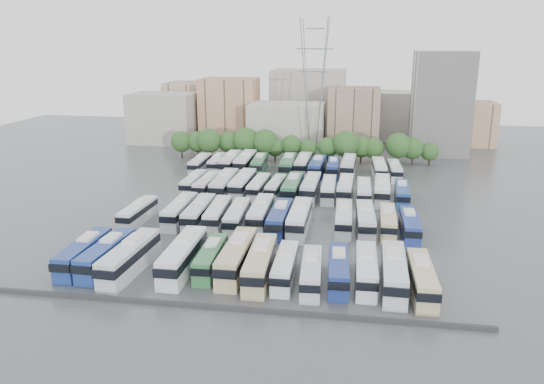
% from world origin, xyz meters
% --- Properties ---
extents(ground, '(220.00, 220.00, 0.00)m').
position_xyz_m(ground, '(0.00, 0.00, 0.00)').
color(ground, '#424447').
rests_on(ground, ground).
extents(parapet, '(56.00, 0.50, 0.50)m').
position_xyz_m(parapet, '(0.00, -33.00, 0.25)').
color(parapet, '#2D2D30').
rests_on(parapet, ground).
extents(tree_line, '(65.35, 7.60, 8.09)m').
position_xyz_m(tree_line, '(-1.63, 42.03, 4.30)').
color(tree_line, black).
rests_on(tree_line, ground).
extents(city_buildings, '(102.00, 35.00, 20.00)m').
position_xyz_m(city_buildings, '(-7.46, 71.86, 7.87)').
color(city_buildings, '#9E998E').
rests_on(city_buildings, ground).
extents(apartment_tower, '(14.00, 14.00, 26.00)m').
position_xyz_m(apartment_tower, '(34.00, 58.00, 13.00)').
color(apartment_tower, silver).
rests_on(apartment_tower, ground).
extents(electricity_pylon, '(9.00, 6.91, 33.83)m').
position_xyz_m(electricity_pylon, '(2.00, 50.00, 18.66)').
color(electricity_pylon, slate).
rests_on(electricity_pylon, ground).
extents(bus_r0_s0, '(2.76, 12.08, 3.78)m').
position_xyz_m(bus_r0_s0, '(-21.47, -24.42, 1.86)').
color(bus_r0_s0, navy).
rests_on(bus_r0_s0, ground).
extents(bus_r0_s1, '(3.11, 12.31, 3.84)m').
position_xyz_m(bus_r0_s1, '(-18.31, -24.46, 1.88)').
color(bus_r0_s1, navy).
rests_on(bus_r0_s1, ground).
extents(bus_r0_s2, '(3.47, 13.33, 4.15)m').
position_xyz_m(bus_r0_s2, '(-14.82, -25.17, 2.04)').
color(bus_r0_s2, silver).
rests_on(bus_r0_s2, ground).
extents(bus_r0_s4, '(3.18, 13.53, 4.23)m').
position_xyz_m(bus_r0_s4, '(-8.29, -23.72, 2.08)').
color(bus_r0_s4, silver).
rests_on(bus_r0_s4, ground).
extents(bus_r0_s5, '(2.84, 11.11, 3.46)m').
position_xyz_m(bus_r0_s5, '(-4.81, -23.00, 1.70)').
color(bus_r0_s5, '#317340').
rests_on(bus_r0_s5, ground).
extents(bus_r0_s6, '(2.93, 13.31, 4.17)m').
position_xyz_m(bus_r0_s6, '(-1.43, -22.82, 2.05)').
color(bus_r0_s6, '#C3B486').
rests_on(bus_r0_s6, ground).
extents(bus_r0_s7, '(3.30, 13.04, 4.06)m').
position_xyz_m(bus_r0_s7, '(1.86, -24.37, 1.99)').
color(bus_r0_s7, '#C0B584').
rests_on(bus_r0_s7, ground).
extents(bus_r0_s8, '(2.54, 11.03, 3.45)m').
position_xyz_m(bus_r0_s8, '(4.97, -24.20, 1.69)').
color(bus_r0_s8, silver).
rests_on(bus_r0_s8, ground).
extents(bus_r0_s9, '(2.95, 11.10, 3.45)m').
position_xyz_m(bus_r0_s9, '(8.29, -25.27, 1.69)').
color(bus_r0_s9, silver).
rests_on(bus_r0_s9, ground).
extents(bus_r0_s10, '(2.94, 11.36, 3.53)m').
position_xyz_m(bus_r0_s10, '(11.49, -24.03, 1.74)').
color(bus_r0_s10, navy).
rests_on(bus_r0_s10, ground).
extents(bus_r0_s11, '(2.64, 11.73, 3.67)m').
position_xyz_m(bus_r0_s11, '(14.82, -23.62, 1.80)').
color(bus_r0_s11, silver).
rests_on(bus_r0_s11, ground).
extents(bus_r0_s12, '(3.09, 12.91, 4.03)m').
position_xyz_m(bus_r0_s12, '(18.05, -24.33, 1.98)').
color(bus_r0_s12, silver).
rests_on(bus_r0_s12, ground).
extents(bus_r0_s13, '(2.79, 11.89, 3.72)m').
position_xyz_m(bus_r0_s13, '(21.19, -25.26, 1.82)').
color(bus_r0_s13, '#CCBD8C').
rests_on(bus_r0_s13, ground).
extents(bus_r1_s0, '(2.78, 11.03, 3.44)m').
position_xyz_m(bus_r1_s0, '(-21.48, -6.77, 1.69)').
color(bus_r1_s0, silver).
rests_on(bus_r1_s0, ground).
extents(bus_r1_s2, '(2.80, 12.16, 3.81)m').
position_xyz_m(bus_r1_s2, '(-14.87, -5.36, 1.87)').
color(bus_r1_s2, silver).
rests_on(bus_r1_s2, ground).
extents(bus_r1_s3, '(2.95, 12.39, 3.87)m').
position_xyz_m(bus_r1_s3, '(-11.49, -5.94, 1.90)').
color(bus_r1_s3, silver).
rests_on(bus_r1_s3, ground).
extents(bus_r1_s4, '(3.14, 11.81, 3.67)m').
position_xyz_m(bus_r1_s4, '(-8.43, -5.76, 1.80)').
color(bus_r1_s4, silver).
rests_on(bus_r1_s4, ground).
extents(bus_r1_s5, '(3.11, 12.02, 3.74)m').
position_xyz_m(bus_r1_s5, '(-5.02, -6.72, 1.84)').
color(bus_r1_s5, silver).
rests_on(bus_r1_s5, ground).
extents(bus_r1_s6, '(2.96, 12.50, 3.91)m').
position_xyz_m(bus_r1_s6, '(-1.62, -4.72, 1.92)').
color(bus_r1_s6, silver).
rests_on(bus_r1_s6, ground).
extents(bus_r1_s7, '(2.70, 12.28, 3.85)m').
position_xyz_m(bus_r1_s7, '(1.72, -6.54, 1.89)').
color(bus_r1_s7, navy).
rests_on(bus_r1_s7, ground).
extents(bus_r1_s8, '(2.90, 12.94, 4.05)m').
position_xyz_m(bus_r1_s8, '(4.81, -6.46, 1.99)').
color(bus_r1_s8, silver).
rests_on(bus_r1_s8, ground).
extents(bus_r1_s10, '(2.69, 11.69, 3.66)m').
position_xyz_m(bus_r1_s10, '(11.57, -4.82, 1.80)').
color(bus_r1_s10, silver).
rests_on(bus_r1_s10, ground).
extents(bus_r1_s11, '(3.07, 12.28, 3.83)m').
position_xyz_m(bus_r1_s11, '(14.89, -5.29, 1.88)').
color(bus_r1_s11, silver).
rests_on(bus_r1_s11, ground).
extents(bus_r1_s12, '(2.68, 11.23, 3.51)m').
position_xyz_m(bus_r1_s12, '(18.29, -5.09, 1.72)').
color(bus_r1_s12, '#C7BA88').
rests_on(bus_r1_s12, ground).
extents(bus_r1_s13, '(2.53, 11.29, 3.54)m').
position_xyz_m(bus_r1_s13, '(21.46, -6.16, 1.74)').
color(bus_r1_s13, navy).
rests_on(bus_r1_s13, ground).
extents(bus_r2_s1, '(2.54, 11.25, 3.52)m').
position_xyz_m(bus_r2_s1, '(-18.01, 12.52, 1.73)').
color(bus_r2_s1, silver).
rests_on(bus_r2_s1, ground).
extents(bus_r2_s2, '(3.07, 11.91, 3.71)m').
position_xyz_m(bus_r2_s2, '(-14.81, 11.24, 1.82)').
color(bus_r2_s2, silver).
rests_on(bus_r2_s2, ground).
extents(bus_r2_s3, '(3.11, 13.47, 4.21)m').
position_xyz_m(bus_r2_s3, '(-11.53, 11.01, 2.07)').
color(bus_r2_s3, silver).
rests_on(bus_r2_s3, ground).
extents(bus_r2_s4, '(3.07, 13.06, 4.08)m').
position_xyz_m(bus_r2_s4, '(-8.22, 12.19, 2.00)').
color(bus_r2_s4, silver).
rests_on(bus_r2_s4, ground).
extents(bus_r2_s5, '(2.86, 11.37, 3.54)m').
position_xyz_m(bus_r2_s5, '(-4.97, 11.61, 1.74)').
color(bus_r2_s5, silver).
rests_on(bus_r2_s5, ground).
extents(bus_r2_s6, '(2.91, 10.93, 3.40)m').
position_xyz_m(bus_r2_s6, '(-1.69, 12.07, 1.67)').
color(bus_r2_s6, silver).
rests_on(bus_r2_s6, ground).
extents(bus_r2_s7, '(2.97, 12.87, 4.03)m').
position_xyz_m(bus_r2_s7, '(1.59, 11.05, 1.98)').
color(bus_r2_s7, '#2E6D42').
rests_on(bus_r2_s7, ground).
extents(bus_r2_s8, '(3.06, 12.68, 3.96)m').
position_xyz_m(bus_r2_s8, '(4.94, 11.95, 1.94)').
color(bus_r2_s8, silver).
rests_on(bus_r2_s8, ground).
extents(bus_r2_s9, '(2.67, 11.61, 3.63)m').
position_xyz_m(bus_r2_s9, '(8.28, 11.83, 1.78)').
color(bus_r2_s9, silver).
rests_on(bus_r2_s9, ground).
extents(bus_r2_s10, '(3.05, 12.25, 3.82)m').
position_xyz_m(bus_r2_s10, '(11.39, 12.43, 1.87)').
color(bus_r2_s10, silver).
rests_on(bus_r2_s10, ground).
extents(bus_r2_s11, '(2.54, 11.59, 3.64)m').
position_xyz_m(bus_r2_s11, '(14.75, 11.02, 1.79)').
color(bus_r2_s11, silver).
rests_on(bus_r2_s11, ground).
extents(bus_r2_s12, '(3.34, 12.89, 4.01)m').
position_xyz_m(bus_r2_s12, '(18.09, 12.27, 1.97)').
color(bus_r2_s12, white).
rests_on(bus_r2_s12, ground).
extents(bus_r2_s13, '(2.85, 11.30, 3.52)m').
position_xyz_m(bus_r2_s13, '(21.61, 11.18, 1.73)').
color(bus_r2_s13, navy).
rests_on(bus_r2_s13, ground).
extents(bus_r3_s0, '(2.63, 11.46, 3.59)m').
position_xyz_m(bus_r3_s0, '(-21.59, 28.58, 1.76)').
color(bus_r3_s0, silver).
rests_on(bus_r3_s0, ground).
extents(bus_r3_s1, '(2.78, 10.87, 3.38)m').
position_xyz_m(bus_r3_s1, '(-18.17, 30.59, 1.66)').
color(bus_r3_s1, silver).
rests_on(bus_r3_s1, ground).
extents(bus_r3_s2, '(2.93, 13.14, 4.12)m').
position_xyz_m(bus_r3_s2, '(-14.85, 30.01, 2.02)').
color(bus_r3_s2, silver).
rests_on(bus_r3_s2, ground).
extents(bus_r3_s3, '(2.94, 13.34, 4.18)m').
position_xyz_m(bus_r3_s3, '(-11.57, 30.75, 2.05)').
color(bus_r3_s3, white).
rests_on(bus_r3_s3, ground).
extents(bus_r3_s4, '(3.19, 12.14, 3.78)m').
position_xyz_m(bus_r3_s4, '(-8.22, 29.95, 1.85)').
color(bus_r3_s4, '#307144').
rests_on(bus_r3_s4, ground).
extents(bus_r3_s6, '(3.22, 13.04, 4.07)m').
position_xyz_m(bus_r3_s6, '(-1.63, 29.44, 2.00)').
color(bus_r3_s6, '#2C683E').
rests_on(bus_r3_s6, ground).
extents(bus_r3_s7, '(3.00, 12.56, 3.92)m').
position_xyz_m(bus_r3_s7, '(1.51, 31.27, 1.93)').
color(bus_r3_s7, silver).
rests_on(bus_r3_s7, ground).
extents(bus_r3_s8, '(3.28, 12.49, 3.88)m').
position_xyz_m(bus_r3_s8, '(4.84, 29.04, 1.91)').
color(bus_r3_s8, navy).
rests_on(bus_r3_s8, ground).
extents(bus_r3_s9, '(2.66, 11.39, 3.56)m').
position_xyz_m(bus_r3_s9, '(8.25, 29.49, 1.75)').
color(bus_r3_s9, navy).
rests_on(bus_r3_s9, ground).
extents(bus_r3_s10, '(3.34, 13.01, 4.05)m').
position_xyz_m(bus_r3_s10, '(11.55, 30.63, 1.99)').
color(bus_r3_s10, silver).
rests_on(bus_r3_s10, ground).
extents(bus_r3_s12, '(3.03, 11.95, 3.72)m').
position_xyz_m(bus_r3_s12, '(18.15, 29.64, 1.83)').
color(bus_r3_s12, silver).
rests_on(bus_r3_s12, ground).
extents(bus_r3_s13, '(2.76, 11.08, 3.45)m').
position_xyz_m(bus_r3_s13, '(21.43, 29.39, 1.70)').
color(bus_r3_s13, silver).
rests_on(bus_r3_s13, ground).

